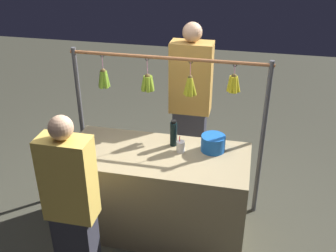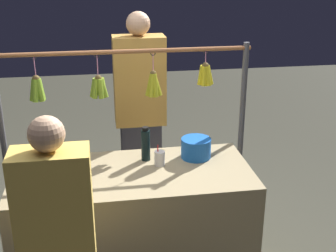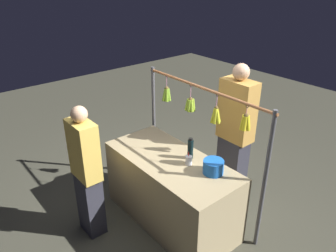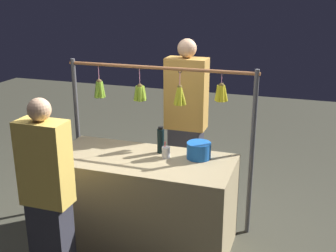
% 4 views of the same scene
% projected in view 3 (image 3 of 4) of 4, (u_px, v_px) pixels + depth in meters
% --- Properties ---
extents(ground_plane, '(12.00, 12.00, 0.00)m').
position_uv_depth(ground_plane, '(171.00, 218.00, 3.99)').
color(ground_plane, '#403F33').
extents(market_counter, '(1.63, 0.74, 0.83)m').
position_uv_depth(market_counter, '(171.00, 190.00, 3.81)').
color(market_counter, tan).
rests_on(market_counter, ground).
extents(display_rack, '(1.87, 0.12, 1.60)m').
position_uv_depth(display_rack, '(201.00, 124.00, 3.77)').
color(display_rack, '#4C4C51').
rests_on(display_rack, ground).
extents(water_bottle, '(0.06, 0.06, 0.25)m').
position_uv_depth(water_bottle, '(190.00, 149.00, 3.60)').
color(water_bottle, black).
rests_on(water_bottle, market_counter).
extents(blue_bucket, '(0.21, 0.21, 0.14)m').
position_uv_depth(blue_bucket, '(213.00, 167.00, 3.36)').
color(blue_bucket, blue).
rests_on(blue_bucket, market_counter).
extents(drink_cup, '(0.07, 0.07, 0.15)m').
position_uv_depth(drink_cup, '(189.00, 160.00, 3.51)').
color(drink_cup, silver).
rests_on(drink_cup, market_counter).
extents(vendor_person, '(0.43, 0.23, 1.79)m').
position_uv_depth(vendor_person, '(235.00, 136.00, 4.02)').
color(vendor_person, '#2D2D38').
rests_on(vendor_person, ground).
extents(customer_person, '(0.37, 0.20, 1.55)m').
position_uv_depth(customer_person, '(87.00, 174.00, 3.50)').
color(customer_person, '#2D2D38').
rests_on(customer_person, ground).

